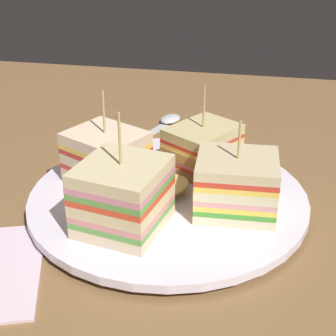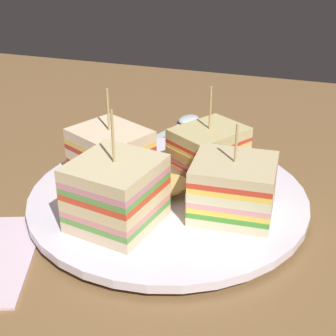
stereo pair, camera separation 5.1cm
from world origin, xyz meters
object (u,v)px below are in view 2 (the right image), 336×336
sandwich_wedge_1 (116,193)px  sandwich_wedge_2 (233,188)px  sandwich_wedge_3 (208,149)px  plate (168,199)px  chip_pile (158,182)px  spoon (179,125)px  sandwich_wedge_0 (111,154)px

sandwich_wedge_1 → sandwich_wedge_2: bearing=-52.4°
sandwich_wedge_2 → sandwich_wedge_3: (4.39, -8.28, -0.30)cm
sandwich_wedge_2 → sandwich_wedge_3: size_ratio=0.96×
plate → sandwich_wedge_1: (2.86, 6.53, 3.78)cm
plate → chip_pile: (1.23, -0.31, 1.61)cm
sandwich_wedge_1 → spoon: bearing=15.8°
chip_pile → spoon: 21.25cm
sandwich_wedge_3 → chip_pile: sandwich_wedge_3 is taller
sandwich_wedge_1 → sandwich_wedge_3: size_ratio=1.16×
plate → sandwich_wedge_3: sandwich_wedge_3 is taller
spoon → sandwich_wedge_2: bearing=-130.7°
plate → sandwich_wedge_3: bearing=-111.0°
plate → chip_pile: size_ratio=4.18×
sandwich_wedge_0 → chip_pile: bearing=13.6°
chip_pile → spoon: size_ratio=0.44×
sandwich_wedge_3 → sandwich_wedge_2: bearing=60.5°
sandwich_wedge_1 → chip_pile: (-1.63, -6.84, -2.17)cm
sandwich_wedge_0 → sandwich_wedge_2: size_ratio=1.09×
chip_pile → plate: bearing=166.0°
spoon → sandwich_wedge_1: bearing=-154.0°
sandwich_wedge_1 → sandwich_wedge_3: 14.26cm
spoon → plate: bearing=-145.1°
sandwich_wedge_2 → sandwich_wedge_3: 9.38cm
sandwich_wedge_2 → spoon: bearing=-64.9°
sandwich_wedge_0 → sandwich_wedge_2: (-13.88, 3.25, -0.01)cm
sandwich_wedge_3 → spoon: (7.67, -14.44, -3.63)cm
sandwich_wedge_1 → chip_pile: 7.36cm
sandwich_wedge_1 → sandwich_wedge_2: size_ratio=1.21×
spoon → sandwich_wedge_0: bearing=-164.0°
plate → sandwich_wedge_0: sandwich_wedge_0 is taller
sandwich_wedge_2 → sandwich_wedge_3: sandwich_wedge_3 is taller
plate → sandwich_wedge_0: bearing=-13.1°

